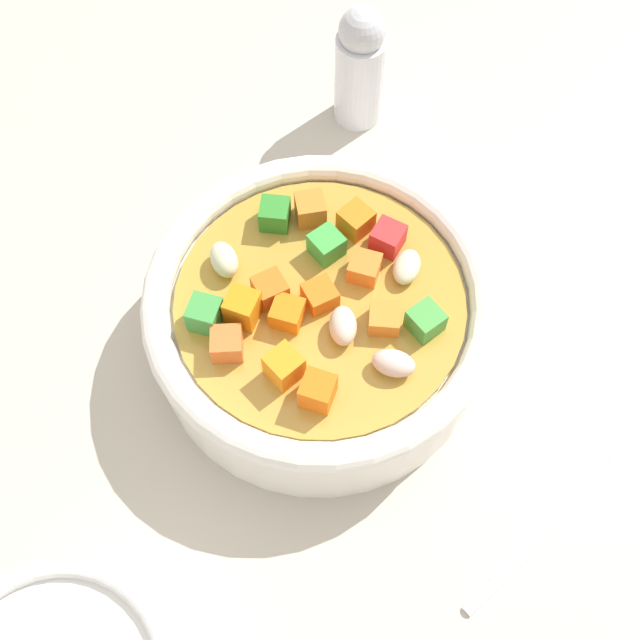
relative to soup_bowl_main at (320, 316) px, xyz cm
name	(u,v)px	position (x,y,z in cm)	size (l,w,h in cm)	color
ground_plane	(320,350)	(0.00, -0.01, -4.23)	(140.00, 140.00, 2.00)	#BAB2A0
soup_bowl_main	(320,316)	(0.00, 0.00, 0.00)	(19.10, 19.10, 6.98)	white
pepper_shaker	(360,66)	(17.83, -0.54, 1.14)	(3.31, 3.31, 8.81)	silver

